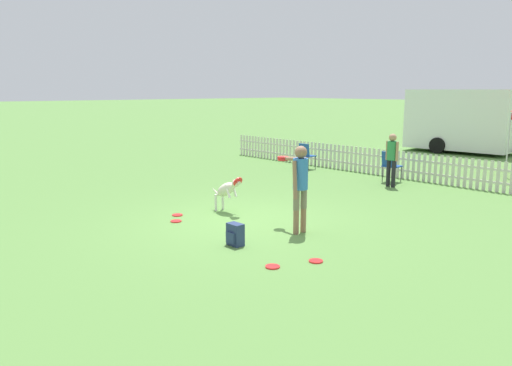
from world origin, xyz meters
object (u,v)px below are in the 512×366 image
(leaping_dog, at_px, (227,189))
(frisbee_midfield, at_px, (176,221))
(folding_chair_blue_left, at_px, (391,164))
(folding_chair_center, at_px, (306,154))
(equipment_trailer, at_px, (462,120))
(frisbee_near_handler, at_px, (177,215))
(frisbee_far_scatter, at_px, (273,267))
(spectator_standing, at_px, (392,155))
(frisbee_near_dog, at_px, (316,261))
(handler_person, at_px, (299,179))
(backpack_on_grass, at_px, (235,235))

(leaping_dog, height_order, frisbee_midfield, leaping_dog)
(folding_chair_blue_left, height_order, folding_chair_center, folding_chair_blue_left)
(folding_chair_center, height_order, equipment_trailer, equipment_trailer)
(frisbee_midfield, distance_m, folding_chair_blue_left, 7.16)
(frisbee_near_handler, height_order, frisbee_far_scatter, same)
(frisbee_midfield, relative_size, spectator_standing, 0.15)
(frisbee_near_dog, bearing_deg, equipment_trailer, 108.56)
(folding_chair_center, relative_size, spectator_standing, 0.60)
(handler_person, height_order, frisbee_near_dog, handler_person)
(leaping_dog, relative_size, frisbee_midfield, 4.51)
(folding_chair_center, bearing_deg, handler_person, 129.87)
(leaping_dog, xyz_separation_m, folding_chair_blue_left, (0.36, 5.84, 0.03))
(frisbee_near_handler, distance_m, folding_chair_blue_left, 6.90)
(backpack_on_grass, height_order, spectator_standing, spectator_standing)
(leaping_dog, height_order, frisbee_near_dog, leaping_dog)
(frisbee_near_dog, distance_m, folding_chair_blue_left, 7.52)
(frisbee_midfield, bearing_deg, backpack_on_grass, -3.05)
(handler_person, height_order, frisbee_midfield, handler_person)
(frisbee_far_scatter, xyz_separation_m, folding_chair_center, (-6.12, 7.48, 0.52))
(frisbee_near_dog, height_order, backpack_on_grass, backpack_on_grass)
(frisbee_near_dog, xyz_separation_m, equipment_trailer, (-5.15, 15.35, 1.40))
(frisbee_midfield, height_order, folding_chair_blue_left, folding_chair_blue_left)
(frisbee_near_dog, bearing_deg, leaping_dog, 164.01)
(folding_chair_blue_left, height_order, equipment_trailer, equipment_trailer)
(folding_chair_blue_left, bearing_deg, frisbee_midfield, 81.83)
(folding_chair_blue_left, xyz_separation_m, spectator_standing, (0.39, -0.58, 0.34))
(spectator_standing, bearing_deg, backpack_on_grass, 106.12)
(handler_person, height_order, folding_chair_blue_left, handler_person)
(frisbee_near_handler, height_order, frisbee_midfield, same)
(frisbee_near_dog, height_order, folding_chair_blue_left, folding_chair_blue_left)
(backpack_on_grass, bearing_deg, folding_chair_center, 124.19)
(handler_person, relative_size, frisbee_midfield, 7.38)
(frisbee_far_scatter, height_order, backpack_on_grass, backpack_on_grass)
(frisbee_midfield, bearing_deg, equipment_trailer, 95.88)
(handler_person, relative_size, folding_chair_center, 1.86)
(folding_chair_center, relative_size, equipment_trailer, 0.17)
(frisbee_near_dog, bearing_deg, folding_chair_center, 133.28)
(handler_person, relative_size, equipment_trailer, 0.32)
(frisbee_midfield, height_order, frisbee_far_scatter, same)
(handler_person, bearing_deg, frisbee_midfield, 120.29)
(leaping_dog, relative_size, spectator_standing, 0.68)
(frisbee_near_dog, distance_m, frisbee_far_scatter, 0.74)
(spectator_standing, relative_size, equipment_trailer, 0.29)
(handler_person, xyz_separation_m, frisbee_far_scatter, (1.05, -1.69, -1.03))
(frisbee_midfield, bearing_deg, handler_person, 30.37)
(frisbee_near_handler, relative_size, spectator_standing, 0.15)
(folding_chair_center, bearing_deg, folding_chair_blue_left, 179.28)
(leaping_dog, relative_size, folding_chair_blue_left, 1.11)
(frisbee_near_dog, height_order, equipment_trailer, equipment_trailer)
(leaping_dog, bearing_deg, frisbee_far_scatter, 62.21)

